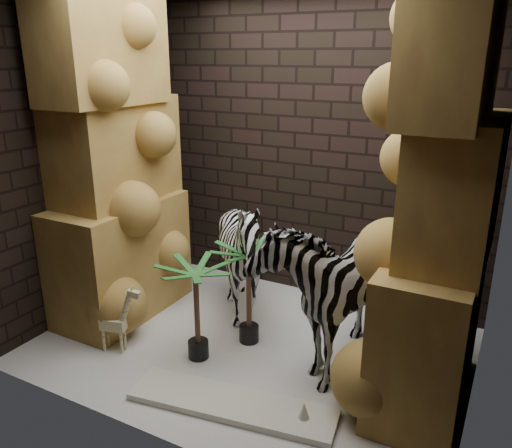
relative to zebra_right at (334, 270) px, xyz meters
The scene contains 13 objects.
floor 1.02m from the zebra_right, 161.52° to the right, with size 3.50×3.50×0.00m, color silver.
wall_back 1.42m from the zebra_right, 121.88° to the left, with size 3.50×3.50×0.00m, color black.
wall_front 1.76m from the zebra_right, 113.72° to the right, with size 3.50×3.50×0.00m, color black.
wall_left 2.51m from the zebra_right, behind, with size 3.00×3.00×0.00m, color black.
wall_right 1.35m from the zebra_right, 11.00° to the right, with size 3.00×3.00×0.00m, color black.
rock_pillar_left 2.18m from the zebra_right, behind, with size 0.68×1.30×3.00m, color #B79643, non-canonical shape.
rock_pillar_right 1.09m from the zebra_right, 15.49° to the right, with size 0.58×1.25×3.00m, color #B79643, non-canonical shape.
zebra_right is the anchor object (origin of this frame).
zebra_left 0.96m from the zebra_right, behind, with size 1.02×1.27×1.15m, color white.
giraffe_toy 1.87m from the zebra_right, 153.55° to the right, with size 0.32×0.11×0.63m, color beige, non-canonical shape.
palm_front 0.78m from the zebra_right, 167.95° to the right, with size 0.36×0.36×0.90m, color #266222, non-canonical shape.
palm_back 1.15m from the zebra_right, 149.15° to the right, with size 0.36×0.36×0.84m, color #266222, non-canonical shape.
surfboard 1.28m from the zebra_right, 111.25° to the right, with size 1.50×0.37×0.05m, color silver.
Camera 1 is at (1.84, -3.35, 2.38)m, focal length 35.72 mm.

